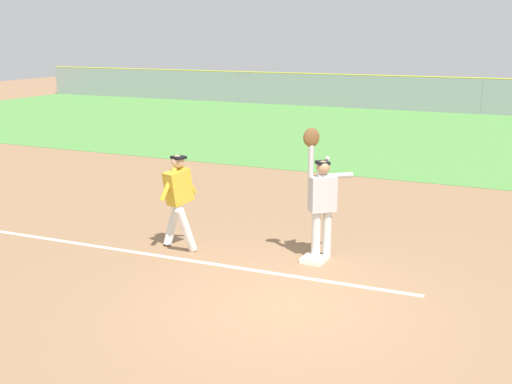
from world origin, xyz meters
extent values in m
plane|color=#936D4C|center=(0.00, 0.00, 0.00)|extent=(76.16, 76.16, 0.00)
cube|color=#549342|center=(0.00, 16.80, 0.01)|extent=(52.01, 16.01, 0.01)
cube|color=white|center=(-4.28, 1.05, 0.00)|extent=(12.00, 0.44, 0.01)
cube|color=white|center=(-0.28, 1.95, 0.04)|extent=(0.39, 0.39, 0.08)
cylinder|color=silver|center=(-0.15, 2.24, 0.42)|extent=(0.21, 0.21, 0.85)
cylinder|color=silver|center=(-0.30, 2.11, 0.42)|extent=(0.21, 0.21, 0.85)
cube|color=#B7B7B7|center=(-0.22, 2.17, 1.15)|extent=(0.50, 0.48, 0.60)
sphere|color=tan|center=(-0.22, 2.17, 1.60)|extent=(0.32, 0.32, 0.23)
cube|color=black|center=(-0.24, 2.19, 1.68)|extent=(0.29, 0.30, 0.05)
cylinder|color=#B7B7B7|center=(-0.39, 2.03, 1.76)|extent=(0.13, 0.13, 0.62)
cylinder|color=#B7B7B7|center=(-0.05, 2.31, 1.45)|extent=(0.53, 0.47, 0.09)
ellipsoid|color=brown|center=(-0.39, 2.03, 2.12)|extent=(0.30, 0.29, 0.32)
cylinder|color=white|center=(-2.47, 1.43, 0.42)|extent=(0.28, 0.46, 0.85)
cylinder|color=white|center=(-2.95, 1.76, 0.42)|extent=(0.28, 0.46, 0.85)
cube|color=gold|center=(-2.71, 1.60, 1.15)|extent=(0.41, 0.58, 0.66)
sphere|color=#DBAD84|center=(-2.71, 1.60, 1.60)|extent=(0.29, 0.29, 0.23)
cube|color=black|center=(-2.68, 1.59, 1.68)|extent=(0.27, 0.26, 0.05)
cylinder|color=gold|center=(-2.64, 1.81, 1.23)|extent=(0.21, 0.41, 0.58)
cylinder|color=gold|center=(-2.78, 1.39, 1.23)|extent=(0.21, 0.41, 0.58)
sphere|color=white|center=(-0.21, 2.35, 1.73)|extent=(0.07, 0.07, 0.07)
cube|color=#93999E|center=(0.00, 24.81, 0.84)|extent=(52.01, 0.06, 1.69)
cylinder|color=yellow|center=(0.00, 24.81, 1.72)|extent=(52.01, 0.06, 0.06)
cylinder|color=gray|center=(-26.01, 24.81, 0.84)|extent=(0.08, 0.08, 1.69)
cylinder|color=gray|center=(-13.00, 24.81, 0.84)|extent=(0.08, 0.08, 1.69)
cylinder|color=gray|center=(0.00, 24.81, 0.84)|extent=(0.08, 0.08, 1.69)
cube|color=black|center=(-6.96, 27.98, 0.57)|extent=(4.51, 2.16, 0.55)
cube|color=#2D333D|center=(-6.96, 27.98, 1.05)|extent=(2.30, 1.88, 0.40)
cylinder|color=black|center=(-5.57, 29.01, 0.30)|extent=(0.61, 0.26, 0.60)
cylinder|color=black|center=(-5.46, 27.11, 0.30)|extent=(0.61, 0.26, 0.60)
cylinder|color=black|center=(-8.47, 28.84, 0.30)|extent=(0.61, 0.26, 0.60)
cylinder|color=black|center=(-8.35, 26.94, 0.30)|extent=(0.61, 0.26, 0.60)
cube|color=tan|center=(-1.07, 28.02, 0.57)|extent=(4.56, 2.31, 0.55)
cube|color=#2D333D|center=(-1.07, 28.02, 1.05)|extent=(2.36, 1.95, 0.40)
cylinder|color=black|center=(0.46, 28.82, 0.30)|extent=(0.62, 0.28, 0.60)
cylinder|color=black|center=(0.28, 26.93, 0.30)|extent=(0.62, 0.28, 0.60)
cylinder|color=black|center=(-2.43, 29.10, 0.30)|extent=(0.62, 0.28, 0.60)
cylinder|color=black|center=(-2.61, 27.21, 0.30)|extent=(0.62, 0.28, 0.60)
camera|label=1|loc=(3.19, -7.90, 3.78)|focal=45.33mm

